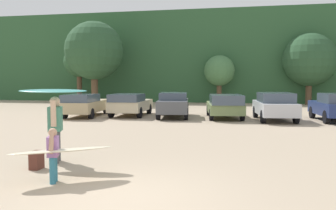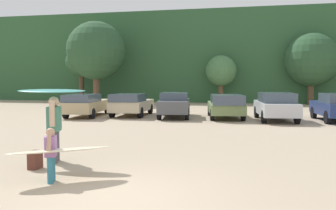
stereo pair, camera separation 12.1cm
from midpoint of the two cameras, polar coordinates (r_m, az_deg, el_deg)
ground_plane at (r=7.14m, az=-7.30°, el=-14.26°), size 120.00×120.00×0.00m
hillside_ridge at (r=40.70m, az=8.99°, el=7.17°), size 108.00×12.00×8.93m
tree_left at (r=36.50m, az=-13.47°, el=6.55°), size 2.96×2.96×5.43m
tree_ridge_back at (r=33.81m, az=-11.21°, el=8.38°), size 5.30×5.30×7.50m
tree_far_left at (r=33.43m, az=8.49°, el=5.34°), size 2.81×2.81×4.44m
tree_right at (r=34.35m, az=21.84°, el=6.64°), size 4.67×4.67×6.30m
parked_car_tan at (r=22.29m, az=-12.62°, el=0.10°), size 2.14×4.68×1.37m
parked_car_champagne at (r=22.18m, az=-5.69°, el=0.19°), size 2.06×4.14×1.37m
parked_car_dark_gray at (r=21.29m, az=1.17°, el=0.16°), size 2.26×4.25×1.45m
parked_car_olive_green at (r=20.85m, az=9.30°, el=-0.07°), size 2.44×4.45×1.39m
parked_car_silver at (r=20.40m, az=16.82°, el=-0.10°), size 2.24×4.36×1.52m
person_adult at (r=10.19m, az=-17.21°, el=-3.07°), size 0.45×0.73×1.78m
person_child at (r=8.27m, az=-17.62°, el=-7.04°), size 0.30×0.54×1.19m
surfboard_teal at (r=10.06m, az=-17.66°, el=2.14°), size 1.94×0.66×0.13m
surfboard_cream at (r=8.29m, az=-16.36°, el=-6.87°), size 2.18×1.80×0.14m
backpack_dropped at (r=9.71m, az=-19.92°, el=-8.16°), size 0.24×0.34×0.45m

